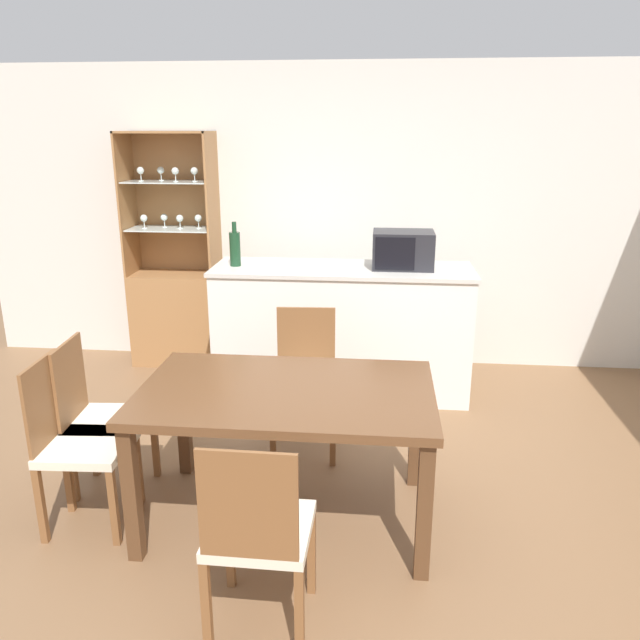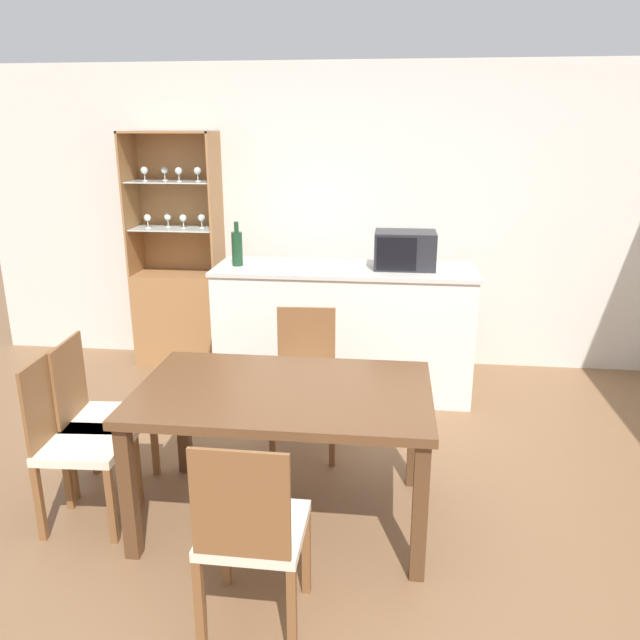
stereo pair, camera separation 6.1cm
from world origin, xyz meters
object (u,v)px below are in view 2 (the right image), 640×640
object	(u,v)px
display_cabinet	(180,299)
dining_chair_side_left_far	(100,418)
dining_chair_head_near	(252,532)
dining_chair_head_far	(305,381)
microwave	(405,250)
dining_table	(284,404)
dining_chair_side_left_near	(77,441)
wine_bottle	(237,248)

from	to	relation	value
display_cabinet	dining_chair_side_left_far	xyz separation A→B (m)	(0.25, -2.14, -0.11)
display_cabinet	dining_chair_head_near	world-z (taller)	display_cabinet
dining_chair_head_far	microwave	world-z (taller)	microwave
display_cabinet	dining_chair_side_left_far	distance (m)	2.15
display_cabinet	microwave	distance (m)	2.09
dining_table	dining_chair_side_left_near	bearing A→B (deg)	-172.46
dining_chair_head_near	dining_chair_side_left_near	distance (m)	1.25
microwave	dining_table	bearing A→B (deg)	-109.36
dining_chair_side_left_near	dining_chair_head_near	bearing A→B (deg)	55.96
display_cabinet	dining_chair_head_near	xyz separation A→B (m)	(1.32, -3.06, -0.11)
microwave	wine_bottle	bearing A→B (deg)	-177.64
dining_chair_head_far	dining_chair_side_left_near	world-z (taller)	same
dining_chair_head_far	wine_bottle	xyz separation A→B (m)	(-0.65, 0.94, 0.68)
dining_table	dining_chair_side_left_far	size ratio (longest dim) A/B	1.64
wine_bottle	microwave	bearing A→B (deg)	2.36
dining_chair_head_far	wine_bottle	world-z (taller)	wine_bottle
dining_table	dining_chair_side_left_far	world-z (taller)	dining_chair_side_left_far
dining_chair_side_left_far	dining_chair_head_near	bearing A→B (deg)	44.80
display_cabinet	dining_chair_side_left_near	bearing A→B (deg)	-84.12
display_cabinet	dining_table	distance (m)	2.63
dining_chair_head_far	microwave	bearing A→B (deg)	-125.58
dining_chair_head_near	dining_chair_side_left_far	size ratio (longest dim) A/B	1.00
dining_table	microwave	xyz separation A→B (m)	(0.63, 1.78, 0.48)
dining_chair_head_near	dining_chair_head_far	size ratio (longest dim) A/B	1.00
display_cabinet	dining_table	xyz separation A→B (m)	(1.32, -2.27, 0.09)
microwave	dining_chair_head_near	bearing A→B (deg)	-103.69
dining_chair_side_left_far	dining_chair_side_left_near	bearing A→B (deg)	-4.44
dining_chair_side_left_near	microwave	world-z (taller)	microwave
dining_chair_head_far	wine_bottle	bearing A→B (deg)	-58.58
dining_chair_side_left_far	wine_bottle	distance (m)	1.78
dining_chair_side_left_near	dining_chair_side_left_far	bearing A→B (deg)	177.03
wine_bottle	dining_chair_head_near	bearing A→B (deg)	-75.52
display_cabinet	dining_chair_head_near	distance (m)	3.34
dining_table	wine_bottle	world-z (taller)	wine_bottle
dining_chair_head_near	dining_chair_side_left_far	xyz separation A→B (m)	(-1.07, 0.93, 0.00)
display_cabinet	dining_chair_side_left_near	size ratio (longest dim) A/B	2.18
display_cabinet	dining_chair_side_left_near	xyz separation A→B (m)	(0.25, -2.42, -0.11)
dining_table	dining_chair_side_left_far	distance (m)	1.10
microwave	wine_bottle	distance (m)	1.28
wine_bottle	dining_chair_side_left_near	bearing A→B (deg)	-102.76
dining_table	wine_bottle	xyz separation A→B (m)	(-0.65, 1.73, 0.48)
display_cabinet	wine_bottle	xyz separation A→B (m)	(0.67, -0.54, 0.57)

